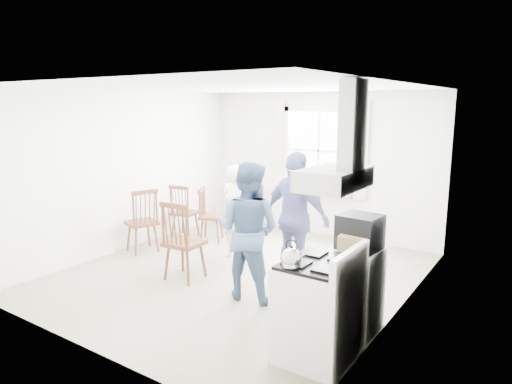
{
  "coord_description": "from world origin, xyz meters",
  "views": [
    {
      "loc": [
        3.64,
        -5.01,
        2.38
      ],
      "look_at": [
        0.16,
        0.2,
        1.17
      ],
      "focal_mm": 32.0,
      "sensor_mm": 36.0,
      "label": 1
    }
  ],
  "objects_px": {
    "gas_stove": "(319,309)",
    "person_right": "(296,217)",
    "low_cabinet": "(354,289)",
    "windsor_chair_b": "(178,233)",
    "windsor_chair_a": "(181,206)",
    "person_mid": "(248,231)",
    "stereo_stack": "(360,232)",
    "person_left": "(236,212)",
    "windsor_chair_c": "(144,214)"
  },
  "relations": [
    {
      "from": "windsor_chair_a",
      "to": "person_left",
      "type": "height_order",
      "value": "person_left"
    },
    {
      "from": "person_mid",
      "to": "windsor_chair_a",
      "type": "bearing_deg",
      "value": -36.52
    },
    {
      "from": "person_mid",
      "to": "stereo_stack",
      "type": "bearing_deg",
      "value": 171.51
    },
    {
      "from": "low_cabinet",
      "to": "person_right",
      "type": "bearing_deg",
      "value": 143.85
    },
    {
      "from": "gas_stove",
      "to": "windsor_chair_b",
      "type": "height_order",
      "value": "gas_stove"
    },
    {
      "from": "windsor_chair_a",
      "to": "windsor_chair_c",
      "type": "bearing_deg",
      "value": -84.97
    },
    {
      "from": "windsor_chair_c",
      "to": "person_right",
      "type": "distance_m",
      "value": 2.62
    },
    {
      "from": "windsor_chair_c",
      "to": "stereo_stack",
      "type": "bearing_deg",
      "value": -7.72
    },
    {
      "from": "windsor_chair_b",
      "to": "person_right",
      "type": "bearing_deg",
      "value": 35.11
    },
    {
      "from": "windsor_chair_a",
      "to": "windsor_chair_c",
      "type": "xyz_separation_m",
      "value": [
        0.08,
        -0.96,
        0.05
      ]
    },
    {
      "from": "windsor_chair_b",
      "to": "person_mid",
      "type": "bearing_deg",
      "value": 6.08
    },
    {
      "from": "windsor_chair_b",
      "to": "person_mid",
      "type": "height_order",
      "value": "person_mid"
    },
    {
      "from": "gas_stove",
      "to": "stereo_stack",
      "type": "height_order",
      "value": "stereo_stack"
    },
    {
      "from": "gas_stove",
      "to": "person_mid",
      "type": "xyz_separation_m",
      "value": [
        -1.35,
        0.77,
        0.37
      ]
    },
    {
      "from": "gas_stove",
      "to": "person_right",
      "type": "xyz_separation_m",
      "value": [
        -1.12,
        1.57,
        0.4
      ]
    },
    {
      "from": "person_left",
      "to": "person_right",
      "type": "xyz_separation_m",
      "value": [
        1.23,
        -0.3,
        0.15
      ]
    },
    {
      "from": "stereo_stack",
      "to": "person_left",
      "type": "relative_size",
      "value": 0.3
    },
    {
      "from": "gas_stove",
      "to": "person_left",
      "type": "bearing_deg",
      "value": 141.39
    },
    {
      "from": "person_right",
      "to": "windsor_chair_b",
      "type": "bearing_deg",
      "value": 44.55
    },
    {
      "from": "windsor_chair_a",
      "to": "windsor_chair_b",
      "type": "xyz_separation_m",
      "value": [
        1.37,
        -1.53,
        0.08
      ]
    },
    {
      "from": "person_mid",
      "to": "windsor_chair_c",
      "type": "bearing_deg",
      "value": -17.39
    },
    {
      "from": "stereo_stack",
      "to": "person_left",
      "type": "xyz_separation_m",
      "value": [
        -2.44,
        1.15,
        -0.34
      ]
    },
    {
      "from": "stereo_stack",
      "to": "windsor_chair_c",
      "type": "height_order",
      "value": "stereo_stack"
    },
    {
      "from": "stereo_stack",
      "to": "person_mid",
      "type": "relative_size",
      "value": 0.26
    },
    {
      "from": "windsor_chair_b",
      "to": "windsor_chair_a",
      "type": "bearing_deg",
      "value": 131.91
    },
    {
      "from": "low_cabinet",
      "to": "windsor_chair_b",
      "type": "height_order",
      "value": "windsor_chair_b"
    },
    {
      "from": "stereo_stack",
      "to": "person_mid",
      "type": "distance_m",
      "value": 1.46
    },
    {
      "from": "windsor_chair_c",
      "to": "person_right",
      "type": "height_order",
      "value": "person_right"
    },
    {
      "from": "windsor_chair_a",
      "to": "person_left",
      "type": "distance_m",
      "value": 1.48
    },
    {
      "from": "gas_stove",
      "to": "stereo_stack",
      "type": "bearing_deg",
      "value": 82.42
    },
    {
      "from": "windsor_chair_b",
      "to": "person_left",
      "type": "xyz_separation_m",
      "value": [
        0.07,
        1.21,
        0.06
      ]
    },
    {
      "from": "person_left",
      "to": "person_right",
      "type": "bearing_deg",
      "value": 172.08
    },
    {
      "from": "low_cabinet",
      "to": "gas_stove",
      "type": "bearing_deg",
      "value": -95.68
    },
    {
      "from": "low_cabinet",
      "to": "windsor_chair_b",
      "type": "xyz_separation_m",
      "value": [
        -2.48,
        -0.04,
        0.23
      ]
    },
    {
      "from": "gas_stove",
      "to": "stereo_stack",
      "type": "xyz_separation_m",
      "value": [
        0.1,
        0.72,
        0.6
      ]
    },
    {
      "from": "gas_stove",
      "to": "person_left",
      "type": "relative_size",
      "value": 0.76
    },
    {
      "from": "windsor_chair_b",
      "to": "low_cabinet",
      "type": "bearing_deg",
      "value": 0.89
    },
    {
      "from": "windsor_chair_c",
      "to": "person_mid",
      "type": "relative_size",
      "value": 0.62
    },
    {
      "from": "person_mid",
      "to": "person_right",
      "type": "relative_size",
      "value": 0.96
    },
    {
      "from": "stereo_stack",
      "to": "windsor_chair_b",
      "type": "xyz_separation_m",
      "value": [
        -2.51,
        -0.06,
        -0.4
      ]
    },
    {
      "from": "low_cabinet",
      "to": "person_left",
      "type": "bearing_deg",
      "value": 154.09
    },
    {
      "from": "stereo_stack",
      "to": "person_left",
      "type": "height_order",
      "value": "person_left"
    },
    {
      "from": "person_left",
      "to": "person_mid",
      "type": "relative_size",
      "value": 0.86
    },
    {
      "from": "windsor_chair_a",
      "to": "person_right",
      "type": "bearing_deg",
      "value": -13.16
    },
    {
      "from": "stereo_stack",
      "to": "windsor_chair_a",
      "type": "bearing_deg",
      "value": 159.22
    },
    {
      "from": "windsor_chair_a",
      "to": "person_left",
      "type": "bearing_deg",
      "value": -12.5
    },
    {
      "from": "gas_stove",
      "to": "windsor_chair_a",
      "type": "distance_m",
      "value": 4.38
    },
    {
      "from": "gas_stove",
      "to": "person_mid",
      "type": "bearing_deg",
      "value": 150.16
    },
    {
      "from": "gas_stove",
      "to": "windsor_chair_c",
      "type": "height_order",
      "value": "gas_stove"
    },
    {
      "from": "gas_stove",
      "to": "person_left",
      "type": "distance_m",
      "value": 3.01
    }
  ]
}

